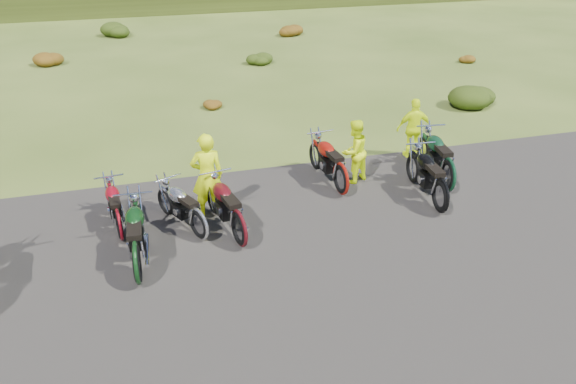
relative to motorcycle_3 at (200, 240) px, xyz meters
name	(u,v)px	position (x,y,z in m)	size (l,w,h in m)	color
ground	(301,251)	(1.89, -1.00, 0.00)	(300.00, 300.00, 0.00)	#384C19
gravel_pad	(336,314)	(1.89, -3.00, 0.00)	(20.00, 12.00, 0.04)	black
shrub_2	(47,57)	(-4.31, 15.60, 0.38)	(1.30, 1.30, 0.77)	#69300D
shrub_3	(116,28)	(-1.41, 20.90, 0.46)	(1.56, 1.56, 0.92)	black
shrub_4	(210,102)	(1.49, 8.20, 0.23)	(0.77, 0.77, 0.45)	#69300D
shrub_5	(259,57)	(4.39, 13.50, 0.31)	(1.03, 1.03, 0.61)	black
shrub_6	(290,28)	(7.29, 18.80, 0.38)	(1.30, 1.30, 0.77)	#69300D
shrub_7	(474,92)	(10.19, 6.10, 0.46)	(1.56, 1.56, 0.92)	black
shrub_8	(464,57)	(13.09, 11.40, 0.23)	(0.77, 0.77, 0.45)	#69300D
motorcycle_1	(122,240)	(-1.56, 0.43, 0.00)	(1.89, 0.63, 0.99)	maroon
motorcycle_2	(140,283)	(-1.26, -1.18, 0.00)	(2.30, 0.77, 1.20)	black
motorcycle_3	(200,240)	(0.00, 0.00, 0.00)	(1.96, 0.65, 1.03)	#B5B5BA
motorcycle_4	(240,246)	(0.75, -0.47, 0.00)	(2.22, 0.74, 1.16)	#470B10
motorcycle_5	(438,212)	(5.32, -0.31, 0.00)	(2.26, 0.75, 1.18)	black
motorcycle_6	(340,195)	(3.50, 1.10, 0.00)	(2.21, 0.74, 1.16)	maroon
motorcycle_7	(446,191)	(6.02, 0.58, 0.00)	(2.33, 0.78, 1.22)	#0D311B
person_middle	(207,177)	(0.35, 0.92, 0.96)	(0.70, 0.46, 1.92)	#D2EA0C
person_right_a	(354,152)	(4.03, 1.67, 0.79)	(0.77, 0.60, 1.59)	#D2EA0C
person_right_b	(414,129)	(6.15, 2.67, 0.81)	(0.95, 0.40, 1.62)	#D2EA0C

